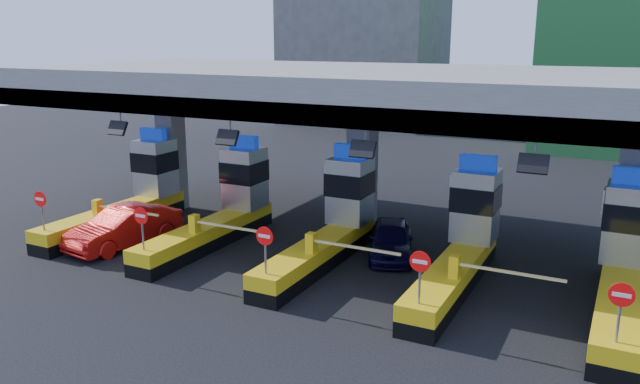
% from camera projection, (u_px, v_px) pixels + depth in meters
% --- Properties ---
extents(ground, '(120.00, 120.00, 0.00)m').
position_uv_depth(ground, '(330.00, 259.00, 23.79)').
color(ground, black).
rests_on(ground, ground).
extents(toll_canopy, '(28.00, 12.09, 7.00)m').
position_uv_depth(toll_canopy, '(362.00, 91.00, 24.79)').
color(toll_canopy, slate).
rests_on(toll_canopy, ground).
extents(toll_lane_far_left, '(4.43, 8.00, 4.16)m').
position_uv_depth(toll_lane_far_left, '(134.00, 193.00, 28.09)').
color(toll_lane_far_left, black).
rests_on(toll_lane_far_left, ground).
extents(toll_lane_left, '(4.43, 8.00, 4.16)m').
position_uv_depth(toll_lane_left, '(225.00, 206.00, 25.89)').
color(toll_lane_left, black).
rests_on(toll_lane_left, ground).
extents(toll_lane_center, '(4.43, 8.00, 4.16)m').
position_uv_depth(toll_lane_center, '(333.00, 222.00, 23.69)').
color(toll_lane_center, black).
rests_on(toll_lane_center, ground).
extents(toll_lane_right, '(4.43, 8.00, 4.16)m').
position_uv_depth(toll_lane_right, '(464.00, 241.00, 21.50)').
color(toll_lane_right, black).
rests_on(toll_lane_right, ground).
extents(toll_lane_far_right, '(4.43, 8.00, 4.16)m').
position_uv_depth(toll_lane_far_right, '(624.00, 264.00, 19.30)').
color(toll_lane_far_right, black).
rests_on(toll_lane_far_right, ground).
extents(bg_building_concrete, '(14.00, 10.00, 18.00)m').
position_uv_depth(bg_building_concrete, '(364.00, 29.00, 58.92)').
color(bg_building_concrete, '#4C4C49').
rests_on(bg_building_concrete, ground).
extents(van, '(2.92, 4.36, 1.38)m').
position_uv_depth(van, '(391.00, 239.00, 23.92)').
color(van, black).
rests_on(van, ground).
extents(red_car, '(2.37, 5.01, 1.59)m').
position_uv_depth(red_car, '(124.00, 227.00, 25.07)').
color(red_car, red).
rests_on(red_car, ground).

